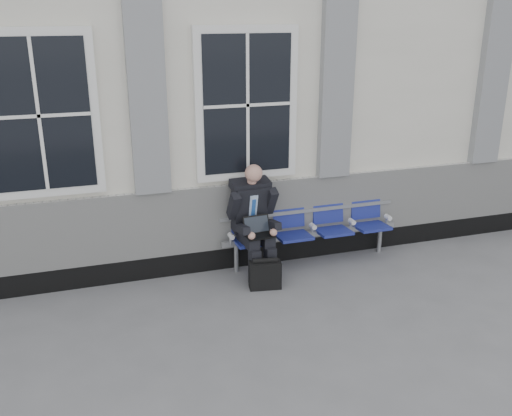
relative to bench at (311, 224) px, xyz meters
name	(u,v)px	position (x,y,z in m)	size (l,w,h in m)	color
ground	(255,319)	(-1.25, -1.32, -0.55)	(70.00, 70.00, 0.00)	slate
station_building	(187,88)	(-1.26, 2.15, 1.67)	(14.40, 4.40, 4.49)	silver
bench	(311,224)	(0.00, 0.00, 0.00)	(2.60, 0.47, 0.91)	#9EA0A3
businessman	(253,217)	(-0.89, -0.14, 0.26)	(0.65, 0.88, 1.53)	black
briefcase	(265,274)	(-0.88, -0.61, -0.36)	(0.43, 0.23, 0.42)	black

